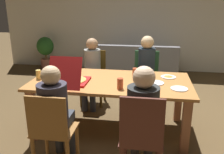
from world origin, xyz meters
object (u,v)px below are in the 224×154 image
object	(u,v)px
dining_table	(111,88)
couch	(136,65)
person_2	(143,112)
plate_0	(168,77)
person_0	(55,108)
chair_3	(94,75)
chair_0	(52,130)
person_1	(146,67)
drinking_glass_1	(39,75)
drinking_glass_2	(120,84)
chair_1	(146,77)
plate_2	(179,89)
chair_2	(141,137)
drinking_glass_0	(135,72)
pizza_box_0	(72,80)
potted_plant	(45,50)
plate_1	(155,83)
person_3	(92,68)

from	to	relation	value
dining_table	couch	world-z (taller)	couch
person_2	plate_0	xyz separation A→B (m)	(0.33, 1.13, 0.04)
dining_table	person_0	xyz separation A→B (m)	(-0.47, -0.87, 0.06)
chair_3	person_0	bearing A→B (deg)	-90.00
chair_0	person_1	world-z (taller)	person_1
drinking_glass_1	drinking_glass_2	world-z (taller)	drinking_glass_2
chair_1	plate_2	xyz separation A→B (m)	(0.43, -1.22, 0.24)
drinking_glass_1	person_2	bearing A→B (deg)	-27.51
plate_2	chair_0	bearing A→B (deg)	-149.84
chair_2	drinking_glass_0	xyz separation A→B (m)	(-0.16, 1.31, 0.29)
chair_3	drinking_glass_1	distance (m)	1.23
pizza_box_0	drinking_glass_1	distance (m)	0.53
dining_table	person_2	bearing A→B (deg)	-61.63
dining_table	potted_plant	world-z (taller)	potted_plant
person_2	couch	bearing A→B (deg)	94.19
dining_table	pizza_box_0	distance (m)	0.56
pizza_box_0	chair_3	bearing A→B (deg)	88.76
chair_3	chair_1	bearing A→B (deg)	2.59
person_1	plate_1	bearing A→B (deg)	-81.44
chair_3	plate_1	world-z (taller)	chair_3
drinking_glass_2	couch	xyz separation A→B (m)	(0.04, 2.96, -0.54)
pizza_box_0	plate_0	world-z (taller)	pizza_box_0
drinking_glass_0	drinking_glass_2	distance (m)	0.63
dining_table	drinking_glass_2	world-z (taller)	drinking_glass_2
chair_2	couch	size ratio (longest dim) A/B	0.51
person_1	person_2	world-z (taller)	person_1
drinking_glass_1	chair_2	bearing A→B (deg)	-31.87
plate_1	chair_2	bearing A→B (deg)	-97.77
chair_3	couch	size ratio (longest dim) A/B	0.50
person_3	drinking_glass_1	distance (m)	1.06
drinking_glass_2	potted_plant	world-z (taller)	drinking_glass_2
person_1	plate_1	distance (m)	0.90
person_1	person_3	size ratio (longest dim) A/B	1.04
person_1	person_2	xyz separation A→B (m)	(-0.00, -1.73, -0.01)
dining_table	chair_1	distance (m)	1.12
drinking_glass_0	drinking_glass_2	xyz separation A→B (m)	(-0.14, -0.61, 0.02)
plate_1	chair_0	bearing A→B (deg)	-137.73
person_0	pizza_box_0	size ratio (longest dim) A/B	2.03
drinking_glass_2	plate_0	bearing A→B (deg)	42.71
chair_2	potted_plant	distance (m)	4.80
person_1	drinking_glass_0	bearing A→B (deg)	-105.52
chair_2	drinking_glass_2	world-z (taller)	chair_2
chair_2	drinking_glass_0	size ratio (longest dim) A/B	9.20
chair_1	person_3	xyz separation A→B (m)	(-0.94, -0.20, 0.18)
chair_2	chair_3	world-z (taller)	chair_2
chair_1	couch	xyz separation A→B (m)	(-0.26, 1.64, -0.23)
chair_2	person_2	distance (m)	0.25
plate_0	plate_2	distance (m)	0.48
chair_0	drinking_glass_0	bearing A→B (deg)	59.01
drinking_glass_1	drinking_glass_2	bearing A→B (deg)	-10.71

